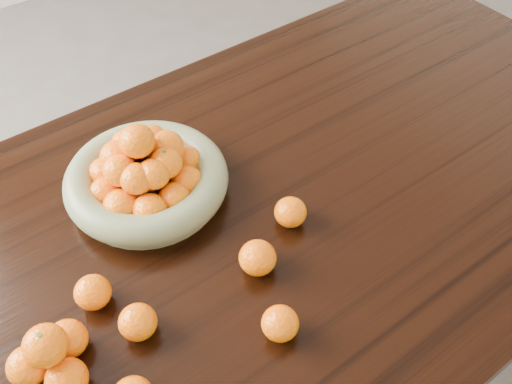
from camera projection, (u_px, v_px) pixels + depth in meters
ground at (258, 374)px, 1.69m from camera, size 5.00×5.00×0.00m
dining_table at (258, 236)px, 1.20m from camera, size 2.00×1.00×0.75m
fruit_bowl at (146, 175)px, 1.13m from camera, size 0.33×0.33×0.17m
orange_pyramid at (52, 357)px, 0.87m from camera, size 0.13×0.13×0.11m
loose_orange_1 at (280, 323)px, 0.93m from camera, size 0.06×0.06×0.06m
loose_orange_2 at (258, 258)px, 1.01m from camera, size 0.07×0.07×0.06m
loose_orange_3 at (93, 292)px, 0.97m from camera, size 0.06×0.06×0.06m
loose_orange_4 at (290, 212)px, 1.09m from camera, size 0.06×0.06×0.06m
loose_orange_5 at (138, 322)px, 0.93m from camera, size 0.06×0.06×0.06m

